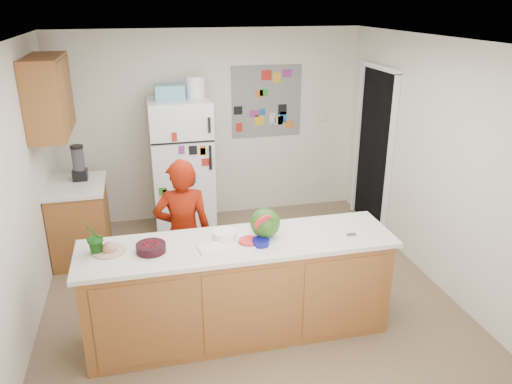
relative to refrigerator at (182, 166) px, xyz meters
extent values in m
cube|color=brown|center=(0.45, -1.88, -0.86)|extent=(4.00, 4.50, 0.02)
cube|color=beige|center=(0.45, 0.38, 0.40)|extent=(4.00, 0.02, 2.50)
cube|color=beige|center=(-1.56, -1.88, 0.40)|extent=(0.02, 4.50, 2.50)
cube|color=beige|center=(2.46, -1.88, 0.40)|extent=(0.02, 4.50, 2.50)
cube|color=white|center=(0.45, -1.88, 1.66)|extent=(4.00, 4.50, 0.02)
cube|color=black|center=(2.44, -0.43, 0.17)|extent=(0.03, 0.85, 2.04)
cube|color=brown|center=(0.25, -2.38, -0.41)|extent=(2.60, 0.62, 0.88)
cube|color=silver|center=(0.25, -2.38, 0.05)|extent=(2.68, 0.70, 0.04)
cube|color=brown|center=(-1.24, -0.53, -0.42)|extent=(0.60, 0.80, 0.86)
cube|color=silver|center=(-1.24, -0.53, 0.03)|extent=(0.64, 0.84, 0.04)
cube|color=brown|center=(-1.37, -0.58, 1.05)|extent=(0.35, 1.00, 0.80)
cube|color=silver|center=(0.00, 0.00, 0.00)|extent=(0.75, 0.70, 1.70)
cube|color=#5999B2|center=(-0.10, 0.00, 0.94)|extent=(0.35, 0.28, 0.18)
cube|color=slate|center=(1.20, 0.36, 0.70)|extent=(0.95, 0.01, 0.95)
imported|color=#6A1103|center=(-0.16, -1.76, -0.10)|extent=(0.56, 0.38, 1.49)
cylinder|color=black|center=(-1.19, -0.39, 0.24)|extent=(0.13, 0.13, 0.38)
cube|color=silver|center=(0.43, -2.38, 0.08)|extent=(0.40, 0.31, 0.01)
sphere|color=#1C5812|center=(0.49, -2.36, 0.21)|extent=(0.26, 0.26, 0.26)
cylinder|color=red|center=(0.33, -2.43, 0.09)|extent=(0.17, 0.17, 0.02)
cylinder|color=black|center=(-0.47, -2.39, 0.11)|extent=(0.30, 0.30, 0.07)
cylinder|color=silver|center=(0.15, -2.27, 0.10)|extent=(0.24, 0.24, 0.06)
cylinder|color=#0D0D67|center=(0.42, -2.48, 0.10)|extent=(0.19, 0.19, 0.05)
cylinder|color=beige|center=(-0.80, -2.32, 0.08)|extent=(0.31, 0.31, 0.02)
cube|color=white|center=(0.00, -2.47, 0.08)|extent=(0.22, 0.20, 0.02)
cube|color=gray|center=(1.23, -2.49, 0.08)|extent=(0.09, 0.04, 0.01)
imported|color=#144213|center=(-0.91, -2.33, 0.22)|extent=(0.18, 0.20, 0.30)
camera|label=1|loc=(-0.48, -6.08, 1.99)|focal=35.00mm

